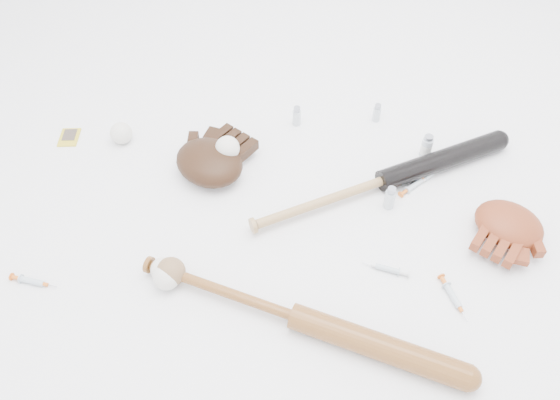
{
  "coord_description": "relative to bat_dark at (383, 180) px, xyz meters",
  "views": [
    {
      "loc": [
        -0.07,
        -0.97,
        1.26
      ],
      "look_at": [
        -0.01,
        0.05,
        0.06
      ],
      "focal_mm": 35.0,
      "sensor_mm": 36.0,
      "label": 1
    }
  ],
  "objects": [
    {
      "name": "bat_dark",
      "position": [
        0.0,
        0.0,
        0.0
      ],
      "size": [
        0.89,
        0.39,
        0.07
      ],
      "primitive_type": null,
      "rotation": [
        0.0,
        0.0,
        0.36
      ],
      "color": "black",
      "rests_on": "ground"
    },
    {
      "name": "bat_wood",
      "position": [
        -0.31,
        -0.45,
        -0.0
      ],
      "size": [
        0.85,
        0.45,
        0.07
      ],
      "primitive_type": null,
      "rotation": [
        0.0,
        0.0,
        -0.44
      ],
      "color": "brown",
      "rests_on": "ground"
    },
    {
      "name": "glove_dark",
      "position": [
        -0.53,
        0.1,
        0.01
      ],
      "size": [
        0.38,
        0.38,
        0.1
      ],
      "primitive_type": null,
      "rotation": [
        0.0,
        0.0,
        -0.74
      ],
      "color": "black",
      "rests_on": "ground"
    },
    {
      "name": "glove_tan",
      "position": [
        0.32,
        -0.2,
        0.01
      ],
      "size": [
        0.33,
        0.33,
        0.08
      ],
      "primitive_type": null,
      "rotation": [
        0.0,
        0.0,
        2.45
      ],
      "color": "maroon",
      "rests_on": "ground"
    },
    {
      "name": "trading_card",
      "position": [
        -1.01,
        0.29,
        -0.03
      ],
      "size": [
        0.07,
        0.09,
        0.0
      ],
      "primitive_type": "cube",
      "rotation": [
        0.0,
        0.0,
        -0.03
      ],
      "color": "gold",
      "rests_on": "ground"
    },
    {
      "name": "pedestal",
      "position": [
        -0.47,
        0.12,
        -0.01
      ],
      "size": [
        0.1,
        0.1,
        0.04
      ],
      "primitive_type": "cube",
      "rotation": [
        0.0,
        0.0,
        -0.24
      ],
      "color": "white",
      "rests_on": "ground"
    },
    {
      "name": "baseball_on_pedestal",
      "position": [
        -0.47,
        0.12,
        0.05
      ],
      "size": [
        0.08,
        0.08,
        0.08
      ],
      "primitive_type": "sphere",
      "color": "silver",
      "rests_on": "pedestal"
    },
    {
      "name": "baseball_left",
      "position": [
        -0.64,
        -0.31,
        0.0
      ],
      "size": [
        0.07,
        0.07,
        0.07
      ],
      "primitive_type": "sphere",
      "color": "silver",
      "rests_on": "ground"
    },
    {
      "name": "baseball_upper",
      "position": [
        -0.83,
        0.26,
        0.0
      ],
      "size": [
        0.07,
        0.07,
        0.07
      ],
      "primitive_type": "sphere",
      "color": "silver",
      "rests_on": "ground"
    },
    {
      "name": "baseball_mid",
      "position": [
        -0.65,
        -0.28,
        -0.0
      ],
      "size": [
        0.07,
        0.07,
        0.07
      ],
      "primitive_type": "sphere",
      "color": "silver",
      "rests_on": "ground"
    },
    {
      "name": "baseball_aged",
      "position": [
        -0.63,
        -0.3,
        0.01
      ],
      "size": [
        0.08,
        0.08,
        0.08
      ],
      "primitive_type": "sphere",
      "color": "brown",
      "rests_on": "ground"
    },
    {
      "name": "syringe_0",
      "position": [
        -1.0,
        -0.28,
        -0.02
      ],
      "size": [
        0.15,
        0.07,
        0.02
      ],
      "primitive_type": null,
      "rotation": [
        0.0,
        0.0,
        -0.3
      ],
      "color": "#ADBCC6",
      "rests_on": "ground"
    },
    {
      "name": "syringe_1",
      "position": [
        -0.04,
        -0.3,
        -0.03
      ],
      "size": [
        0.14,
        0.08,
        0.02
      ],
      "primitive_type": null,
      "rotation": [
        0.0,
        0.0,
        2.76
      ],
      "color": "#ADBCC6",
      "rests_on": "ground"
    },
    {
      "name": "syringe_2",
      "position": [
        0.1,
        -0.0,
        -0.03
      ],
      "size": [
        0.13,
        0.11,
        0.02
      ],
      "primitive_type": null,
      "rotation": [
        0.0,
        0.0,
        0.62
      ],
      "color": "#ADBCC6",
      "rests_on": "ground"
    },
    {
      "name": "syringe_3",
      "position": [
        0.11,
        -0.4,
        -0.02
      ],
      "size": [
        0.06,
        0.16,
        0.02
      ],
      "primitive_type": null,
      "rotation": [
        0.0,
        0.0,
        -1.33
      ],
      "color": "#ADBCC6",
      "rests_on": "ground"
    },
    {
      "name": "syringe_4",
      "position": [
        0.16,
        0.04,
        -0.03
      ],
      "size": [
        0.12,
        0.11,
        0.02
      ],
      "primitive_type": null,
      "rotation": [
        0.0,
        0.0,
        3.87
      ],
      "color": "#ADBCC6",
      "rests_on": "ground"
    },
    {
      "name": "vial_0",
      "position": [
        -0.24,
        0.31,
        0.0
      ],
      "size": [
        0.03,
        0.03,
        0.07
      ],
      "primitive_type": "cylinder",
      "color": "silver",
      "rests_on": "ground"
    },
    {
      "name": "vial_1",
      "position": [
        0.04,
        0.32,
        0.0
      ],
      "size": [
        0.03,
        0.03,
        0.07
      ],
      "primitive_type": "cylinder",
      "color": "silver",
      "rests_on": "ground"
    },
    {
      "name": "vial_2",
      "position": [
        0.0,
        -0.08,
        0.01
      ],
      "size": [
        0.03,
        0.03,
        0.08
      ],
      "primitive_type": "cylinder",
      "color": "silver",
      "rests_on": "ground"
    },
    {
      "name": "vial_3",
      "position": [
        0.16,
        0.13,
        0.01
      ],
      "size": [
        0.04,
        0.04,
        0.08
      ],
      "primitive_type": "cylinder",
      "color": "silver",
      "rests_on": "ground"
    }
  ]
}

